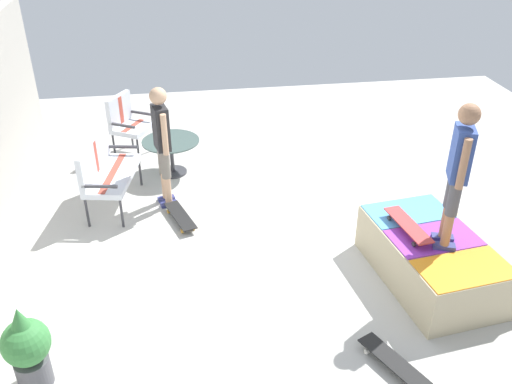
{
  "coord_description": "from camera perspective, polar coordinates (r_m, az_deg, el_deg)",
  "views": [
    {
      "loc": [
        -5.8,
        1.4,
        4.17
      ],
      "look_at": [
        0.14,
        0.47,
        0.7
      ],
      "focal_mm": 38.65,
      "sensor_mm": 36.0,
      "label": 1
    }
  ],
  "objects": [
    {
      "name": "person_skater",
      "position": [
        6.04,
        20.22,
        2.41
      ],
      "size": [
        0.46,
        0.32,
        1.65
      ],
      "color": "navy",
      "rests_on": "skate_ramp"
    },
    {
      "name": "skateboard_spare",
      "position": [
        5.73,
        14.04,
        -16.68
      ],
      "size": [
        0.81,
        0.52,
        0.1
      ],
      "color": "black",
      "rests_on": "ground_plane"
    },
    {
      "name": "patio_bench",
      "position": [
        8.03,
        -15.47,
        2.54
      ],
      "size": [
        1.33,
        0.77,
        1.02
      ],
      "color": "#38383D",
      "rests_on": "ground_plane"
    },
    {
      "name": "ground_plane",
      "position": [
        7.31,
        3.83,
        -5.36
      ],
      "size": [
        12.0,
        12.0,
        0.1
      ],
      "primitive_type": "cube",
      "color": "beige"
    },
    {
      "name": "patio_table",
      "position": [
        8.81,
        -8.75,
        4.31
      ],
      "size": [
        0.9,
        0.9,
        0.57
      ],
      "color": "#38383D",
      "rests_on": "ground_plane"
    },
    {
      "name": "skateboard_on_ramp",
      "position": [
        6.56,
        15.46,
        -3.34
      ],
      "size": [
        0.82,
        0.31,
        0.1
      ],
      "color": "#B23838",
      "rests_on": "skate_ramp"
    },
    {
      "name": "patio_chair_near_house",
      "position": [
        9.56,
        -13.26,
        7.31
      ],
      "size": [
        0.81,
        0.79,
        1.02
      ],
      "color": "#38383D",
      "rests_on": "ground_plane"
    },
    {
      "name": "potted_plant",
      "position": [
        5.57,
        -22.61,
        -14.58
      ],
      "size": [
        0.44,
        0.44,
        0.92
      ],
      "color": "#515156",
      "rests_on": "ground_plane"
    },
    {
      "name": "person_watching",
      "position": [
        7.7,
        -9.72,
        5.51
      ],
      "size": [
        0.47,
        0.3,
        1.76
      ],
      "color": "navy",
      "rests_on": "ground_plane"
    },
    {
      "name": "skate_ramp",
      "position": [
        6.78,
        17.83,
        -6.53
      ],
      "size": [
        1.97,
        2.03,
        0.6
      ],
      "color": "tan",
      "rests_on": "ground_plane"
    },
    {
      "name": "skateboard_by_bench",
      "position": [
        7.68,
        -7.83,
        -2.48
      ],
      "size": [
        0.82,
        0.44,
        0.1
      ],
      "color": "black",
      "rests_on": "ground_plane"
    }
  ]
}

